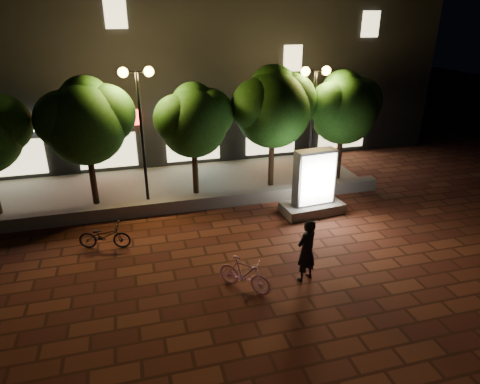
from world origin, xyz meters
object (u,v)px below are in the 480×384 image
object	(u,v)px
street_lamp_left	(139,101)
scooter_pink	(245,274)
tree_mid	(194,118)
street_lamp_right	(314,96)
ad_kiosk	(313,188)
tree_right	(274,105)
tree_far_right	(344,105)
tree_left	(86,119)
scooter_parked	(104,236)
rider	(306,251)

from	to	relation	value
street_lamp_left	scooter_pink	world-z (taller)	street_lamp_left
tree_mid	street_lamp_right	bearing A→B (deg)	-3.04
ad_kiosk	scooter_pink	xyz separation A→B (m)	(-3.79, -3.96, -0.52)
tree_right	tree_far_right	bearing A→B (deg)	-0.00
tree_far_right	ad_kiosk	bearing A→B (deg)	-131.26
street_lamp_left	ad_kiosk	distance (m)	7.21
tree_left	street_lamp_right	xyz separation A→B (m)	(8.95, -0.26, 0.45)
ad_kiosk	street_lamp_right	bearing A→B (deg)	68.93
scooter_pink	scooter_parked	bearing A→B (deg)	94.06
tree_far_right	ad_kiosk	size ratio (longest dim) A/B	1.91
rider	scooter_parked	size ratio (longest dim) A/B	1.14
street_lamp_left	rider	size ratio (longest dim) A/B	2.75
tree_mid	rider	xyz separation A→B (m)	(1.91, -6.91, -2.27)
tree_mid	street_lamp_left	world-z (taller)	street_lamp_left
street_lamp_left	scooter_parked	world-z (taller)	street_lamp_left
tree_left	scooter_parked	distance (m)	4.71
tree_right	rider	bearing A→B (deg)	-101.39
tree_right	street_lamp_left	distance (m)	5.38
tree_right	scooter_parked	bearing A→B (deg)	-152.56
tree_far_right	street_lamp_left	xyz separation A→B (m)	(-8.55, -0.26, 0.66)
tree_far_right	ad_kiosk	distance (m)	4.58
tree_far_right	rider	xyz separation A→B (m)	(-4.59, -6.91, -2.43)
street_lamp_right	tree_mid	bearing A→B (deg)	176.96
street_lamp_right	scooter_parked	world-z (taller)	street_lamp_right
street_lamp_left	street_lamp_right	xyz separation A→B (m)	(7.00, 0.00, -0.13)
ad_kiosk	scooter_parked	world-z (taller)	ad_kiosk
tree_far_right	scooter_parked	xyz separation A→B (m)	(-10.13, -3.60, -2.93)
ad_kiosk	tree_mid	bearing A→B (deg)	142.98
tree_mid	street_lamp_left	bearing A→B (deg)	-172.69
rider	scooter_parked	world-z (taller)	rider
tree_left	tree_far_right	bearing A→B (deg)	-0.00
scooter_pink	tree_left	bearing A→B (deg)	76.35
tree_far_right	tree_right	bearing A→B (deg)	180.00
ad_kiosk	tree_far_right	bearing A→B (deg)	48.74
tree_mid	street_lamp_left	size ratio (longest dim) A/B	0.87
tree_far_right	tree_mid	bearing A→B (deg)	-180.00
tree_mid	rider	world-z (taller)	tree_mid
scooter_pink	tree_mid	bearing A→B (deg)	46.58
tree_far_right	ad_kiosk	xyz separation A→B (m)	(-2.59, -2.95, -2.36)
street_lamp_left	ad_kiosk	size ratio (longest dim) A/B	2.08
tree_left	tree_far_right	size ratio (longest dim) A/B	1.03
ad_kiosk	rider	size ratio (longest dim) A/B	1.32
street_lamp_left	scooter_pink	distance (m)	7.84
scooter_pink	rider	world-z (taller)	rider
street_lamp_left	tree_mid	bearing A→B (deg)	7.31
tree_right	street_lamp_right	size ratio (longest dim) A/B	1.02
ad_kiosk	scooter_parked	size ratio (longest dim) A/B	1.51
tree_far_right	scooter_parked	size ratio (longest dim) A/B	2.88
street_lamp_right	ad_kiosk	distance (m)	4.08
tree_mid	ad_kiosk	world-z (taller)	tree_mid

